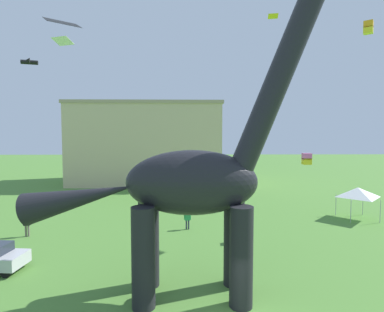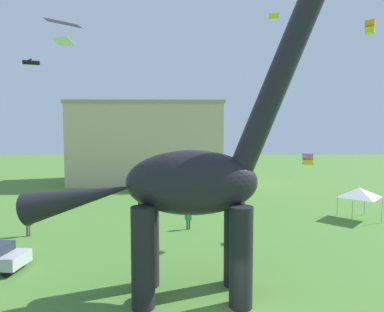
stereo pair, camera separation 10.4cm
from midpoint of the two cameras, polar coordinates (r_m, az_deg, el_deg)
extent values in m
cylinder|color=black|center=(16.55, 7.74, -15.63)|extent=(1.08, 1.08, 4.64)
cylinder|color=black|center=(14.65, 9.06, -18.26)|extent=(1.08, 1.08, 4.64)
cylinder|color=black|center=(16.48, -8.34, -15.72)|extent=(1.08, 1.08, 4.64)
cylinder|color=black|center=(14.57, -9.39, -18.38)|extent=(1.08, 1.08, 4.64)
ellipsoid|color=black|center=(14.56, -0.22, -5.02)|extent=(6.35, 2.74, 3.13)
cylinder|color=black|center=(15.31, 15.90, 14.11)|extent=(4.57, 1.17, 9.05)
cone|color=black|center=(15.54, -20.45, -7.38)|extent=(5.58, 1.56, 2.65)
cylinder|color=black|center=(22.10, -29.36, -16.57)|extent=(0.64, 0.28, 0.62)
cylinder|color=black|center=(20.65, -31.81, -18.10)|extent=(0.64, 0.28, 0.62)
cylinder|color=#6B6056|center=(27.54, -28.95, -12.26)|extent=(0.15, 0.15, 0.87)
cylinder|color=#6B6056|center=(27.44, -28.55, -12.30)|extent=(0.15, 0.15, 0.87)
cube|color=black|center=(27.30, -28.80, -10.77)|extent=(0.47, 0.29, 0.62)
sphere|color=tan|center=(27.19, -28.83, -9.86)|extent=(0.27, 0.27, 0.27)
cylinder|color=black|center=(27.42, -29.32, -10.66)|extent=(0.12, 0.12, 0.59)
cylinder|color=black|center=(27.17, -28.29, -10.76)|extent=(0.12, 0.12, 0.59)
cylinder|color=#2D3347|center=(26.01, -1.19, -12.84)|extent=(0.13, 0.13, 0.78)
cylinder|color=#2D3347|center=(26.01, -0.76, -12.84)|extent=(0.13, 0.13, 0.78)
cube|color=green|center=(25.83, -0.97, -11.42)|extent=(0.42, 0.26, 0.55)
sphere|color=tan|center=(25.73, -0.98, -10.57)|extent=(0.24, 0.24, 0.24)
cylinder|color=green|center=(25.82, -1.52, -11.36)|extent=(0.10, 0.10, 0.52)
cylinder|color=green|center=(25.82, -0.43, -11.36)|extent=(0.10, 0.10, 0.52)
cylinder|color=#B2B2B7|center=(34.72, 29.46, -7.98)|extent=(0.06, 0.06, 2.10)
cylinder|color=#B2B2B7|center=(32.49, 31.91, -8.85)|extent=(0.06, 0.06, 2.10)
cylinder|color=#B2B2B7|center=(33.44, 25.43, -8.30)|extent=(0.06, 0.06, 2.10)
cylinder|color=#B2B2B7|center=(31.11, 27.69, -9.25)|extent=(0.06, 0.06, 2.10)
pyramid|color=white|center=(32.64, 28.70, -6.00)|extent=(3.15, 3.15, 0.90)
cube|color=white|center=(22.43, -23.33, 19.30)|extent=(1.37, 1.16, 0.30)
cube|color=yellow|center=(24.17, 14.92, 24.14)|extent=(0.77, 0.62, 0.20)
cube|color=black|center=(18.95, -23.43, 22.12)|extent=(2.14, 2.01, 0.58)
cube|color=pink|center=(25.60, 20.73, -0.07)|extent=(0.66, 0.66, 0.51)
cube|color=yellow|center=(25.63, 20.71, -0.95)|extent=(0.66, 0.66, 0.51)
cylinder|color=black|center=(41.16, -28.39, 15.30)|extent=(1.86, 0.97, 0.50)
cone|color=black|center=(40.22, -28.68, 15.57)|extent=(0.57, 0.63, 0.53)
cube|color=orange|center=(31.79, 30.25, 20.61)|extent=(0.99, 0.99, 0.57)
cube|color=yellow|center=(31.66, 30.22, 19.84)|extent=(0.99, 0.99, 0.57)
cube|color=#CCB78E|center=(52.62, -8.33, 2.12)|extent=(23.93, 13.66, 12.77)
cube|color=tan|center=(52.86, -8.40, 9.32)|extent=(24.41, 13.94, 0.50)
camera|label=1|loc=(0.05, -90.19, -0.01)|focal=28.26mm
camera|label=2|loc=(0.05, 89.81, 0.01)|focal=28.26mm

